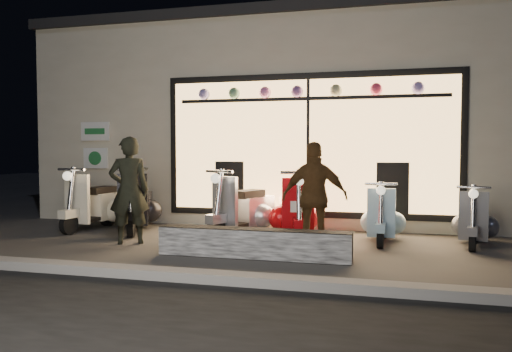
{
  "coord_description": "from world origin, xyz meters",
  "views": [
    {
      "loc": [
        2.16,
        -7.15,
        1.47
      ],
      "look_at": [
        0.16,
        0.6,
        1.05
      ],
      "focal_mm": 35.0,
      "sensor_mm": 36.0,
      "label": 1
    }
  ],
  "objects_px": {
    "scooter_silver": "(246,209)",
    "man": "(129,190)",
    "graffiti_barrier": "(253,243)",
    "woman": "(315,197)",
    "scooter_red": "(295,212)"
  },
  "relations": [
    {
      "from": "graffiti_barrier",
      "to": "man",
      "type": "xyz_separation_m",
      "value": [
        -2.15,
        0.52,
        0.64
      ]
    },
    {
      "from": "woman",
      "to": "scooter_red",
      "type": "bearing_deg",
      "value": -73.3
    },
    {
      "from": "scooter_silver",
      "to": "man",
      "type": "height_order",
      "value": "man"
    },
    {
      "from": "man",
      "to": "woman",
      "type": "bearing_deg",
      "value": 153.93
    },
    {
      "from": "man",
      "to": "woman",
      "type": "height_order",
      "value": "man"
    },
    {
      "from": "graffiti_barrier",
      "to": "woman",
      "type": "bearing_deg",
      "value": 40.12
    },
    {
      "from": "graffiti_barrier",
      "to": "woman",
      "type": "relative_size",
      "value": 1.67
    },
    {
      "from": "woman",
      "to": "scooter_silver",
      "type": "bearing_deg",
      "value": -49.55
    },
    {
      "from": "woman",
      "to": "graffiti_barrier",
      "type": "bearing_deg",
      "value": 31.31
    },
    {
      "from": "graffiti_barrier",
      "to": "scooter_red",
      "type": "relative_size",
      "value": 1.71
    },
    {
      "from": "scooter_red",
      "to": "woman",
      "type": "distance_m",
      "value": 1.13
    },
    {
      "from": "scooter_silver",
      "to": "scooter_red",
      "type": "relative_size",
      "value": 0.97
    },
    {
      "from": "scooter_silver",
      "to": "man",
      "type": "relative_size",
      "value": 0.9
    },
    {
      "from": "graffiti_barrier",
      "to": "scooter_silver",
      "type": "height_order",
      "value": "scooter_silver"
    },
    {
      "from": "scooter_red",
      "to": "woman",
      "type": "height_order",
      "value": "woman"
    }
  ]
}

